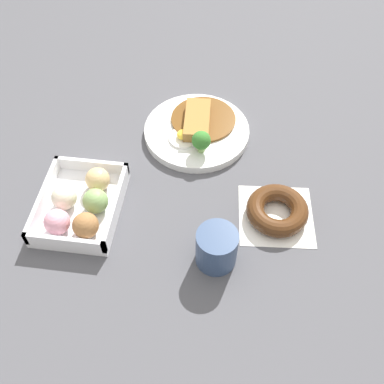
# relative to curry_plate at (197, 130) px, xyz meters

# --- Properties ---
(ground_plane) EXTENTS (1.60, 1.60, 0.00)m
(ground_plane) POSITION_rel_curry_plate_xyz_m (-0.07, 0.03, -0.02)
(ground_plane) COLOR #4C4C51
(curry_plate) EXTENTS (0.23, 0.23, 0.07)m
(curry_plate) POSITION_rel_curry_plate_xyz_m (0.00, 0.00, 0.00)
(curry_plate) COLOR white
(curry_plate) RESTS_ON ground_plane
(donut_box) EXTENTS (0.19, 0.15, 0.06)m
(donut_box) POSITION_rel_curry_plate_xyz_m (-0.24, 0.20, 0.01)
(donut_box) COLOR white
(donut_box) RESTS_ON ground_plane
(chocolate_ring_donut) EXTENTS (0.15, 0.15, 0.04)m
(chocolate_ring_donut) POSITION_rel_curry_plate_xyz_m (-0.20, -0.18, 0.00)
(chocolate_ring_donut) COLOR white
(chocolate_ring_donut) RESTS_ON ground_plane
(coffee_mug) EXTENTS (0.07, 0.07, 0.08)m
(coffee_mug) POSITION_rel_curry_plate_xyz_m (-0.31, -0.07, 0.02)
(coffee_mug) COLOR #33476B
(coffee_mug) RESTS_ON ground_plane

